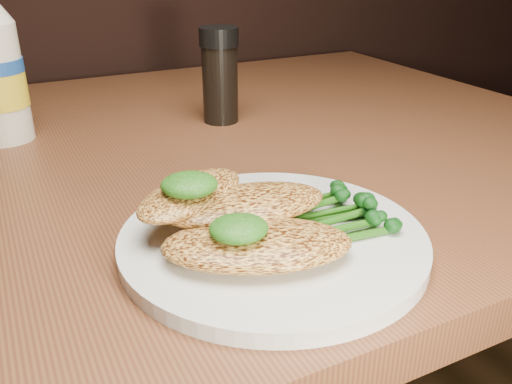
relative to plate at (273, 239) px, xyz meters
name	(u,v)px	position (x,y,z in m)	size (l,w,h in m)	color
plate	(273,239)	(0.00, 0.00, 0.00)	(0.25, 0.25, 0.01)	silver
chicken_front	(257,244)	(-0.03, -0.03, 0.02)	(0.14, 0.07, 0.02)	#E8A549
chicken_mid	(245,204)	(-0.01, 0.02, 0.03)	(0.14, 0.07, 0.02)	#E8A549
chicken_back	(191,194)	(-0.05, 0.05, 0.03)	(0.11, 0.06, 0.02)	#E8A549
pesto_front	(239,229)	(-0.04, -0.03, 0.03)	(0.04, 0.04, 0.02)	#0F3307
pesto_back	(189,185)	(-0.06, 0.03, 0.05)	(0.04, 0.04, 0.02)	#0F3307
broccolini_bundle	(323,213)	(0.05, 0.00, 0.02)	(0.11, 0.09, 0.02)	#225813
pepper_grinder	(220,76)	(0.10, 0.33, 0.06)	(0.05, 0.05, 0.12)	black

